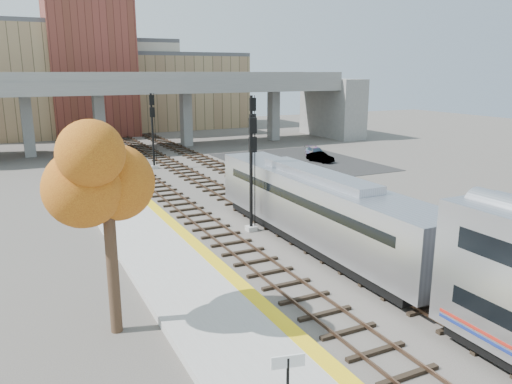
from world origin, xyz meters
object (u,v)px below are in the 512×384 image
car_b (320,157)px  car_a (287,168)px  locomotive (316,207)px  signal_mast_mid (252,145)px  signal_mast_far (153,131)px  signal_mast_near (252,175)px  car_c (316,152)px  tree (105,170)px

car_b → car_a: bearing=-162.0°
locomotive → car_a: (8.44, 18.03, -1.68)m
signal_mast_mid → signal_mast_far: signal_mast_mid is taller
signal_mast_near → signal_mast_mid: bearing=64.0°
signal_mast_near → signal_mast_mid: (4.10, 8.42, 0.45)m
signal_mast_mid → car_c: bearing=41.4°
car_c → car_b: bearing=-100.7°
signal_mast_far → car_b: 17.93m
locomotive → car_b: locomotive is taller
signal_mast_mid → car_c: signal_mast_mid is taller
car_b → tree: bearing=-149.1°
car_c → signal_mast_mid: bearing=-126.1°
signal_mast_far → car_a: bearing=-39.1°
locomotive → signal_mast_near: (-2.10, 3.96, 1.29)m
tree → car_a: (20.48, 22.77, -5.66)m
tree → car_b: 38.50m
signal_mast_far → car_b: (17.06, -4.49, -3.24)m
signal_mast_near → car_b: (17.06, 18.14, -3.00)m
car_a → car_c: size_ratio=0.83×
car_b → car_c: (1.17, 2.72, 0.04)m
tree → car_c: (28.17, 29.57, -5.64)m
signal_mast_mid → car_c: 19.13m
signal_mast_near → tree: tree is taller
car_b → car_c: 2.96m
tree → car_b: size_ratio=2.61×
car_a → signal_mast_mid: bearing=-131.0°
signal_mast_near → car_c: 27.86m
locomotive → signal_mast_mid: size_ratio=2.43×
signal_mast_near → tree: 13.48m
signal_mast_mid → car_b: size_ratio=2.43×
tree → car_b: (27.00, 26.85, -5.68)m
locomotive → car_b: 26.74m
tree → signal_mast_far: bearing=72.4°
signal_mast_near → locomotive: bearing=-62.1°
locomotive → car_b: (14.96, 22.10, -1.71)m
tree → locomotive: bearing=21.5°
locomotive → tree: tree is taller
tree → car_a: tree is taller
signal_mast_far → car_c: signal_mast_far is taller
signal_mast_mid → car_a: (6.44, 5.65, -3.43)m
signal_mast_near → signal_mast_mid: signal_mast_mid is taller
signal_mast_far → tree: bearing=-107.6°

